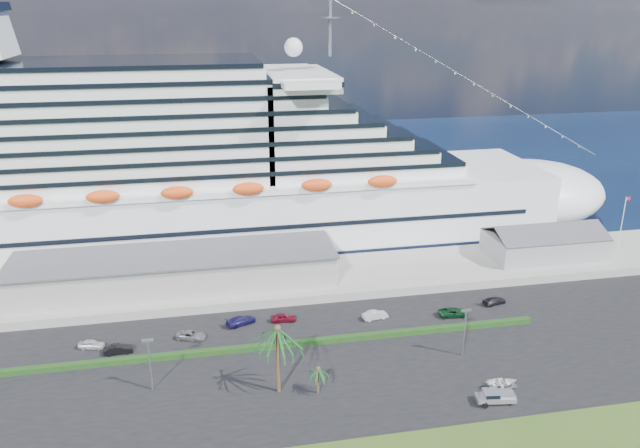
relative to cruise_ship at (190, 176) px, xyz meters
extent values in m
plane|color=#2D4E1A|center=(21.53, -64.00, -16.69)|extent=(420.00, 420.00, 0.00)
cube|color=black|center=(21.53, -53.00, -16.63)|extent=(140.00, 38.00, 0.12)
cube|color=gray|center=(21.53, -24.00, -15.79)|extent=(240.00, 20.00, 1.80)
cube|color=black|center=(21.53, 66.00, -16.68)|extent=(420.00, 160.00, 0.02)
cube|color=silver|center=(1.53, 0.00, -8.69)|extent=(160.00, 30.00, 16.00)
ellipsoid|color=silver|center=(81.53, 0.00, -8.69)|extent=(40.00, 30.00, 16.00)
cube|color=black|center=(1.53, 0.00, -15.49)|extent=(164.00, 30.60, 2.40)
cube|color=silver|center=(-10.47, 0.00, 12.91)|extent=(128.00, 26.00, 24.80)
cube|color=silver|center=(24.33, 0.00, 20.71)|extent=(14.00, 38.00, 3.20)
cylinder|color=gray|center=(31.53, 0.00, 31.31)|extent=(0.70, 0.70, 12.00)
ellipsoid|color=#E74815|center=(-2.47, -15.80, 1.11)|extent=(90.00, 2.40, 2.60)
ellipsoid|color=#E74815|center=(-2.47, 15.80, 1.11)|extent=(90.00, 2.40, 2.60)
cube|color=black|center=(1.53, 0.00, -7.89)|extent=(144.00, 30.40, 0.90)
cube|color=gray|center=(-3.47, -24.00, -11.89)|extent=(60.00, 14.00, 6.00)
cube|color=#4C4C54|center=(-3.47, -24.00, -8.79)|extent=(61.00, 15.00, 0.40)
cube|color=gray|center=(73.53, -24.00, -12.49)|extent=(24.00, 12.00, 4.80)
cube|color=#4C4C54|center=(73.53, -27.00, -8.89)|extent=(24.00, 6.31, 2.74)
cube|color=#4C4C54|center=(73.53, -21.00, -8.89)|extent=(24.00, 6.31, 2.74)
cylinder|color=silver|center=(91.53, -24.00, -8.89)|extent=(0.16, 0.16, 12.00)
cube|color=red|center=(92.03, -24.00, -3.29)|extent=(1.00, 0.04, 0.70)
cube|color=#133311|center=(13.53, -48.00, -16.12)|extent=(88.00, 1.10, 0.90)
cylinder|color=gray|center=(-6.47, -56.00, -12.57)|extent=(0.24, 0.24, 8.00)
cube|color=gray|center=(-6.47, -56.00, -8.47)|extent=(1.60, 0.35, 0.35)
cylinder|color=gray|center=(41.53, -56.00, -12.57)|extent=(0.24, 0.24, 8.00)
cube|color=gray|center=(41.53, -56.00, -8.47)|extent=(1.60, 0.35, 0.35)
cylinder|color=#47301E|center=(11.53, -60.00, -11.44)|extent=(0.54, 0.54, 10.50)
sphere|color=#47301E|center=(11.53, -60.00, -6.19)|extent=(0.98, 0.98, 0.98)
cylinder|color=#47301E|center=(17.03, -61.50, -14.59)|extent=(0.35, 0.35, 4.20)
sphere|color=#47301E|center=(17.03, -61.50, -12.49)|extent=(0.73, 0.73, 0.73)
imported|color=silver|center=(-16.84, -42.35, -15.86)|extent=(4.43, 2.48, 1.42)
imported|color=black|center=(-12.36, -44.80, -15.83)|extent=(4.62, 1.84, 1.49)
imported|color=gray|center=(-0.91, -42.45, -15.89)|extent=(5.41, 3.94, 1.37)
imported|color=#1A154A|center=(7.61, -39.11, -15.80)|extent=(5.74, 4.01, 1.54)
imported|color=maroon|center=(15.03, -39.44, -15.82)|extent=(4.51, 2.03, 1.50)
imported|color=silver|center=(31.17, -41.65, -15.82)|extent=(4.76, 2.27, 1.51)
imported|color=#0E3A1C|center=(45.17, -43.28, -15.84)|extent=(5.53, 2.96, 1.48)
imported|color=black|center=(54.51, -40.37, -15.89)|extent=(5.07, 3.08, 1.37)
cylinder|color=black|center=(39.16, -69.43, -16.17)|extent=(0.84, 0.40, 0.81)
cylinder|color=black|center=(39.16, -67.51, -16.17)|extent=(0.84, 0.40, 0.81)
cylinder|color=black|center=(42.70, -69.43, -16.17)|extent=(0.84, 0.40, 0.81)
cylinder|color=black|center=(42.70, -67.51, -16.17)|extent=(0.84, 0.40, 0.81)
cube|color=#B3B6BB|center=(41.08, -68.47, -15.82)|extent=(5.71, 2.82, 0.71)
cube|color=#B3B6BB|center=(42.55, -68.47, -15.41)|extent=(2.70, 2.32, 0.56)
cube|color=#B3B6BB|center=(40.37, -68.47, -15.11)|extent=(2.49, 2.24, 0.96)
cube|color=black|center=(40.37, -68.47, -15.01)|extent=(2.30, 2.26, 0.56)
cube|color=#B3B6BB|center=(38.75, -68.47, -15.61)|extent=(1.19, 2.04, 0.35)
cube|color=gray|center=(43.48, -65.68, -16.07)|extent=(4.32, 1.76, 0.11)
cylinder|color=gray|center=(41.54, -65.68, -16.07)|extent=(2.03, 0.17, 0.07)
cylinder|color=black|center=(43.85, -66.51, -16.28)|extent=(0.60, 0.23, 0.59)
cylinder|color=black|center=(43.85, -64.84, -16.28)|extent=(0.60, 0.23, 0.59)
imported|color=silver|center=(43.48, -65.68, -15.53)|extent=(4.83, 3.56, 0.97)
camera|label=1|loc=(2.67, -136.41, 36.89)|focal=35.00mm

